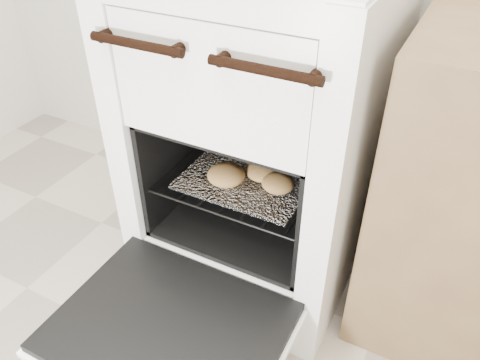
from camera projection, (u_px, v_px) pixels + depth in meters
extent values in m
cube|color=white|center=(266.00, 133.00, 1.32)|extent=(0.60, 0.64, 0.92)
cylinder|color=black|center=(136.00, 44.00, 0.93)|extent=(0.22, 0.02, 0.02)
cylinder|color=black|center=(264.00, 70.00, 0.82)|extent=(0.22, 0.02, 0.02)
cube|color=black|center=(169.00, 327.00, 1.09)|extent=(0.52, 0.40, 0.02)
cube|color=white|center=(170.00, 332.00, 1.10)|extent=(0.54, 0.42, 0.02)
cylinder|color=black|center=(188.00, 154.00, 1.39)|extent=(0.01, 0.42, 0.01)
cylinder|color=black|center=(326.00, 195.00, 1.23)|extent=(0.01, 0.42, 0.01)
cylinder|color=black|center=(218.00, 214.00, 1.17)|extent=(0.43, 0.01, 0.01)
cylinder|color=black|center=(281.00, 141.00, 1.46)|extent=(0.43, 0.01, 0.01)
cylinder|color=black|center=(198.00, 157.00, 1.38)|extent=(0.01, 0.40, 0.01)
cylinder|color=black|center=(216.00, 162.00, 1.36)|extent=(0.01, 0.40, 0.01)
cylinder|color=black|center=(234.00, 168.00, 1.33)|extent=(0.01, 0.40, 0.01)
cylinder|color=black|center=(253.00, 173.00, 1.31)|extent=(0.01, 0.40, 0.01)
cylinder|color=black|center=(273.00, 179.00, 1.29)|extent=(0.01, 0.40, 0.01)
cylinder|color=black|center=(293.00, 185.00, 1.27)|extent=(0.01, 0.40, 0.01)
cylinder|color=black|center=(314.00, 191.00, 1.24)|extent=(0.01, 0.40, 0.01)
cube|color=white|center=(250.00, 175.00, 1.29)|extent=(0.34, 0.30, 0.01)
ellipsoid|color=#B88C49|center=(248.00, 149.00, 1.36)|extent=(0.15, 0.15, 0.05)
ellipsoid|color=#B88C49|center=(226.00, 175.00, 1.25)|extent=(0.10, 0.10, 0.05)
ellipsoid|color=#B88C49|center=(263.00, 171.00, 1.27)|extent=(0.10, 0.10, 0.04)
ellipsoid|color=#B88C49|center=(265.00, 159.00, 1.32)|extent=(0.12, 0.12, 0.04)
ellipsoid|color=#B88C49|center=(261.00, 160.00, 1.31)|extent=(0.12, 0.12, 0.04)
ellipsoid|color=#B88C49|center=(278.00, 183.00, 1.22)|extent=(0.10, 0.10, 0.04)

